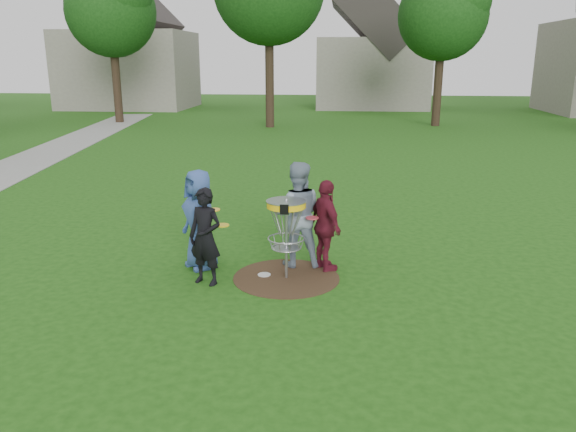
# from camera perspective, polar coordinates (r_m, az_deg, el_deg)

# --- Properties ---
(ground) EXTENTS (100.00, 100.00, 0.00)m
(ground) POSITION_cam_1_polar(r_m,az_deg,el_deg) (9.52, -0.17, -6.29)
(ground) COLOR #19470F
(ground) RESTS_ON ground
(dirt_patch) EXTENTS (1.80, 1.80, 0.01)m
(dirt_patch) POSITION_cam_1_polar(r_m,az_deg,el_deg) (9.52, -0.17, -6.27)
(dirt_patch) COLOR #47331E
(dirt_patch) RESTS_ON ground
(concrete_path) EXTENTS (7.75, 39.92, 0.02)m
(concrete_path) POSITION_cam_1_polar(r_m,az_deg,el_deg) (20.31, -27.08, 3.88)
(concrete_path) COLOR #9E9E99
(concrete_path) RESTS_ON ground
(player_blue) EXTENTS (0.98, 1.01, 1.76)m
(player_blue) POSITION_cam_1_polar(r_m,az_deg,el_deg) (9.85, -8.98, -0.34)
(player_blue) COLOR #324D8A
(player_blue) RESTS_ON ground
(player_black) EXTENTS (0.68, 0.56, 1.60)m
(player_black) POSITION_cam_1_polar(r_m,az_deg,el_deg) (9.13, -8.40, -2.10)
(player_black) COLOR black
(player_black) RESTS_ON ground
(player_grey) EXTENTS (0.97, 0.79, 1.87)m
(player_grey) POSITION_cam_1_polar(r_m,az_deg,el_deg) (9.83, 0.91, 0.17)
(player_grey) COLOR gray
(player_grey) RESTS_ON ground
(player_maroon) EXTENTS (0.80, 1.01, 1.60)m
(player_maroon) POSITION_cam_1_polar(r_m,az_deg,el_deg) (9.64, 3.86, -1.00)
(player_maroon) COLOR maroon
(player_maroon) RESTS_ON ground
(disc_on_grass) EXTENTS (0.22, 0.22, 0.02)m
(disc_on_grass) POSITION_cam_1_polar(r_m,az_deg,el_deg) (9.63, -2.44, -5.99)
(disc_on_grass) COLOR silver
(disc_on_grass) RESTS_ON ground
(disc_golf_basket) EXTENTS (0.66, 0.67, 1.38)m
(disc_golf_basket) POSITION_cam_1_polar(r_m,az_deg,el_deg) (9.18, -0.18, -0.39)
(disc_golf_basket) COLOR #9EA0A5
(disc_golf_basket) RESTS_ON ground
(held_discs) EXTENTS (1.91, 0.87, 0.18)m
(held_discs) POSITION_cam_1_polar(r_m,az_deg,el_deg) (9.40, -2.81, 0.14)
(held_discs) COLOR yellow
(held_discs) RESTS_ON ground
(tree_row) EXTENTS (51.20, 17.42, 9.90)m
(tree_row) POSITION_cam_1_polar(r_m,az_deg,el_deg) (29.58, 4.93, 20.76)
(tree_row) COLOR #38281C
(tree_row) RESTS_ON ground
(house_row) EXTENTS (44.50, 10.65, 11.62)m
(house_row) POSITION_cam_1_polar(r_m,az_deg,el_deg) (42.04, 11.24, 16.19)
(house_row) COLOR gray
(house_row) RESTS_ON ground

